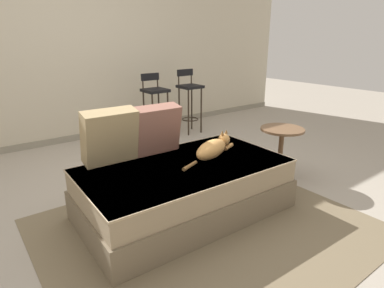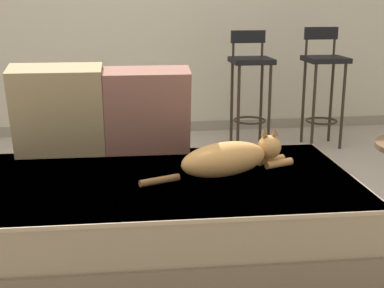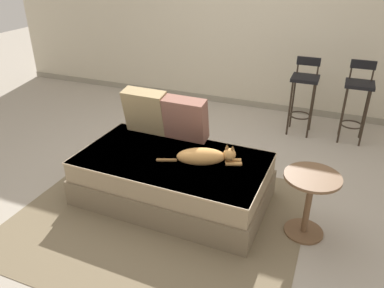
{
  "view_description": "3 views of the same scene",
  "coord_description": "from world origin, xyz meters",
  "px_view_note": "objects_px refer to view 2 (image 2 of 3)",
  "views": [
    {
      "loc": [
        -1.42,
        -2.39,
        1.43
      ],
      "look_at": [
        0.15,
        -0.3,
        0.56
      ],
      "focal_mm": 30.0,
      "sensor_mm": 36.0,
      "label": 1
    },
    {
      "loc": [
        -0.17,
        -2.6,
        1.2
      ],
      "look_at": [
        0.15,
        -0.3,
        0.56
      ],
      "focal_mm": 50.0,
      "sensor_mm": 36.0,
      "label": 2
    },
    {
      "loc": [
        1.26,
        -3.03,
        2.08
      ],
      "look_at": [
        0.15,
        -0.3,
        0.56
      ],
      "focal_mm": 35.0,
      "sensor_mm": 36.0,
      "label": 3
    }
  ],
  "objects_px": {
    "couch": "(162,224)",
    "throw_pillow_corner": "(58,111)",
    "bar_stool_by_doorway": "(324,75)",
    "cat": "(230,158)",
    "throw_pillow_middle": "(147,111)",
    "bar_stool_near_window": "(250,77)"
  },
  "relations": [
    {
      "from": "couch",
      "to": "cat",
      "type": "xyz_separation_m",
      "value": [
        0.31,
        0.0,
        0.29
      ]
    },
    {
      "from": "cat",
      "to": "bar_stool_by_doorway",
      "type": "height_order",
      "value": "bar_stool_by_doorway"
    },
    {
      "from": "cat",
      "to": "bar_stool_by_doorway",
      "type": "distance_m",
      "value": 2.29
    },
    {
      "from": "throw_pillow_middle",
      "to": "bar_stool_near_window",
      "type": "bearing_deg",
      "value": 59.83
    },
    {
      "from": "couch",
      "to": "bar_stool_by_doorway",
      "type": "distance_m",
      "value": 2.49
    },
    {
      "from": "bar_stool_near_window",
      "to": "bar_stool_by_doorway",
      "type": "relative_size",
      "value": 0.98
    },
    {
      "from": "throw_pillow_corner",
      "to": "bar_stool_by_doorway",
      "type": "height_order",
      "value": "bar_stool_by_doorway"
    },
    {
      "from": "throw_pillow_middle",
      "to": "throw_pillow_corner",
      "type": "bearing_deg",
      "value": 178.6
    },
    {
      "from": "couch",
      "to": "throw_pillow_middle",
      "type": "height_order",
      "value": "throw_pillow_middle"
    },
    {
      "from": "couch",
      "to": "throw_pillow_middle",
      "type": "relative_size",
      "value": 3.97
    },
    {
      "from": "couch",
      "to": "throw_pillow_corner",
      "type": "relative_size",
      "value": 3.8
    },
    {
      "from": "throw_pillow_corner",
      "to": "throw_pillow_middle",
      "type": "xyz_separation_m",
      "value": [
        0.43,
        -0.01,
        -0.01
      ]
    },
    {
      "from": "couch",
      "to": "bar_stool_by_doorway",
      "type": "bearing_deg",
      "value": 52.64
    },
    {
      "from": "couch",
      "to": "throw_pillow_corner",
      "type": "bearing_deg",
      "value": 139.48
    },
    {
      "from": "bar_stool_near_window",
      "to": "bar_stool_by_doorway",
      "type": "bearing_deg",
      "value": 0.03
    },
    {
      "from": "bar_stool_by_doorway",
      "to": "couch",
      "type": "bearing_deg",
      "value": -127.36
    },
    {
      "from": "throw_pillow_corner",
      "to": "throw_pillow_middle",
      "type": "distance_m",
      "value": 0.43
    },
    {
      "from": "throw_pillow_middle",
      "to": "cat",
      "type": "xyz_separation_m",
      "value": [
        0.34,
        -0.38,
        -0.14
      ]
    },
    {
      "from": "throw_pillow_middle",
      "to": "cat",
      "type": "relative_size",
      "value": 0.6
    },
    {
      "from": "bar_stool_near_window",
      "to": "bar_stool_by_doorway",
      "type": "distance_m",
      "value": 0.61
    },
    {
      "from": "cat",
      "to": "bar_stool_near_window",
      "type": "xyz_separation_m",
      "value": [
        0.58,
        1.95,
        0.07
      ]
    },
    {
      "from": "couch",
      "to": "cat",
      "type": "bearing_deg",
      "value": 0.72
    }
  ]
}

